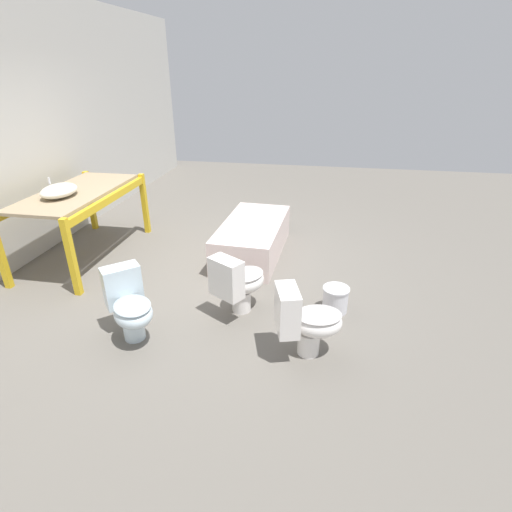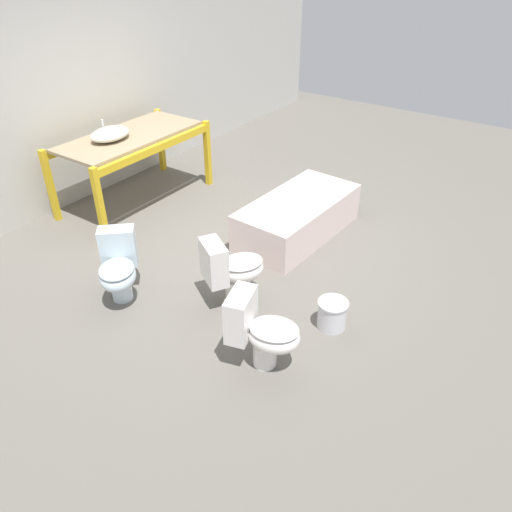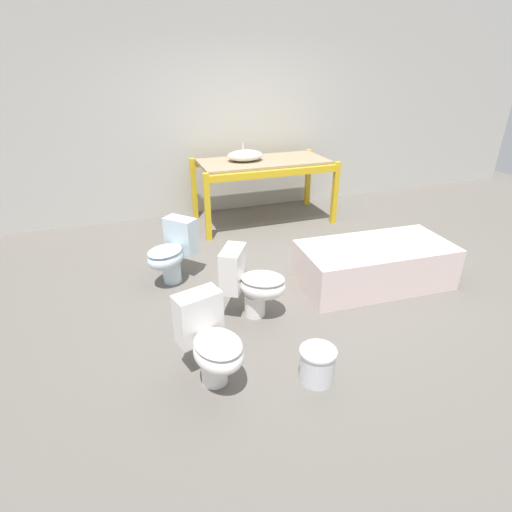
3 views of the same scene
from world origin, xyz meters
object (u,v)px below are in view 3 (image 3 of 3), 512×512
at_px(sink_basin, 245,155).
at_px(toilet_near, 211,342).
at_px(bathtub_main, 375,262).
at_px(bucket_white, 317,364).
at_px(toilet_extra, 252,282).
at_px(toilet_far, 172,251).

distance_m(sink_basin, toilet_near, 3.32).
relative_size(bathtub_main, bucket_white, 5.86).
bearing_deg(sink_basin, toilet_extra, -106.71).
relative_size(sink_basin, toilet_near, 0.76).
relative_size(bathtub_main, toilet_near, 2.43).
xyz_separation_m(bathtub_main, toilet_near, (-1.95, -0.83, 0.09)).
distance_m(sink_basin, toilet_extra, 2.49).
bearing_deg(toilet_far, bucket_white, -19.85).
bearing_deg(toilet_far, toilet_extra, -8.79).
height_order(sink_basin, bathtub_main, sink_basin).
bearing_deg(toilet_near, sink_basin, 51.51).
bearing_deg(bucket_white, toilet_far, 112.38).
relative_size(bathtub_main, toilet_extra, 2.42).
relative_size(toilet_near, toilet_extra, 1.00).
xyz_separation_m(toilet_near, toilet_far, (-0.04, 1.60, 0.00)).
bearing_deg(bathtub_main, toilet_extra, -172.33).
xyz_separation_m(sink_basin, bathtub_main, (0.71, -2.19, -0.71)).
xyz_separation_m(bathtub_main, toilet_far, (-1.98, 0.77, 0.09)).
bearing_deg(sink_basin, bucket_white, -98.91).
bearing_deg(sink_basin, toilet_far, -132.00).
bearing_deg(toilet_extra, toilet_far, 64.90).
relative_size(sink_basin, toilet_extra, 0.76).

